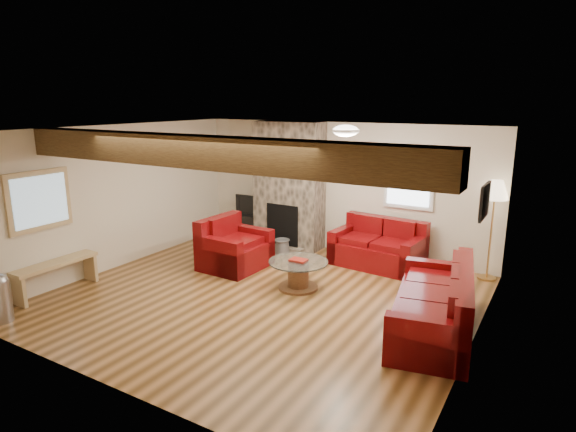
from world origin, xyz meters
name	(u,v)px	position (x,y,z in m)	size (l,w,h in m)	color
room	(261,217)	(0.00, 0.00, 1.25)	(8.00, 8.00, 8.00)	#4F3315
oak_beam	(201,152)	(0.00, -1.25, 2.31)	(6.00, 0.36, 0.38)	black
chimney_breast	(289,187)	(-1.00, 2.49, 1.22)	(1.40, 0.67, 2.50)	#332E27
back_window	(409,178)	(1.35, 2.71, 1.55)	(0.90, 0.08, 1.10)	silver
hatch_window	(39,201)	(-2.96, -1.50, 1.45)	(0.08, 1.00, 0.90)	tan
ceiling_dome	(346,133)	(0.90, 0.90, 2.44)	(0.40, 0.40, 0.18)	beige
artwork_back	(347,165)	(0.15, 2.71, 1.70)	(0.42, 0.06, 0.52)	black
artwork_right	(484,201)	(2.96, 0.30, 1.75)	(0.06, 0.55, 0.42)	black
sofa_three	(433,300)	(2.48, 0.21, 0.42)	(2.19, 0.91, 0.84)	#4D0506
loveseat	(377,244)	(0.99, 2.23, 0.42)	(1.57, 0.90, 0.83)	#4D0506
armchair_red	(235,243)	(-1.15, 0.87, 0.44)	(1.10, 0.96, 0.89)	#4D0506
coffee_table	(298,275)	(0.30, 0.58, 0.23)	(0.94, 0.94, 0.49)	#412614
tv_cabinet	(253,226)	(-1.92, 2.53, 0.27)	(1.07, 0.43, 0.54)	black
television	(252,205)	(-1.92, 2.53, 0.74)	(0.73, 0.10, 0.42)	black
floor_lamp	(495,195)	(2.80, 2.55, 1.42)	(0.43, 0.43, 1.66)	#B38B4A
pine_bench	(57,277)	(-2.83, -1.45, 0.25)	(0.31, 1.31, 0.49)	tan
pedal_bin	(0,297)	(-2.56, -2.46, 0.34)	(0.27, 0.27, 0.68)	#96959A
coal_bucket	(282,246)	(-0.84, 1.96, 0.15)	(0.31, 0.31, 0.29)	slate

